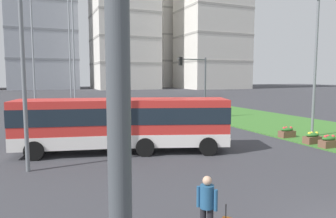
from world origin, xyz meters
name	(u,v)px	position (x,y,z in m)	size (l,w,h in m)	color
articulated_bus	(123,123)	(-3.58, 11.92, 1.65)	(11.95, 5.76, 3.00)	red
car_grey_wagon	(61,114)	(-6.04, 25.29, 0.75)	(4.41, 2.04, 1.58)	slate
pedestrian_crossing	(207,204)	(-4.08, 1.69, 1.00)	(0.39, 0.49, 1.74)	black
flower_planter_2	(329,141)	(7.82, 7.96, 0.43)	(1.10, 0.56, 0.74)	brown
flower_planter_3	(312,138)	(7.82, 9.14, 0.43)	(1.10, 0.56, 0.74)	brown
flower_planter_4	(287,132)	(7.82, 11.29, 0.43)	(1.10, 0.56, 0.74)	brown
traffic_light_near_left	(273,105)	(-6.21, -3.00, 4.03)	(3.91, 0.28, 5.84)	#474C51
traffic_light_far_right	(197,78)	(6.47, 22.00, 4.14)	(3.09, 0.28, 6.11)	#474C51
streetlight_left	(22,47)	(-8.50, 10.03, 5.52)	(0.70, 0.28, 10.14)	slate
streetlight_median	(316,61)	(9.72, 10.89, 5.33)	(0.70, 0.28, 9.77)	slate
apartment_tower_westcentre	(41,19)	(-5.62, 109.02, 23.26)	(21.86, 16.68, 46.48)	#9EA3AD
apartment_tower_centre	(124,29)	(20.16, 100.40, 20.42)	(20.59, 19.83, 40.80)	silver
apartment_tower_eastcentre	(175,26)	(45.26, 113.15, 24.55)	(18.56, 18.81, 49.06)	silver
apartment_tower_east	(212,12)	(49.51, 91.52, 26.72)	(21.69, 19.37, 53.40)	silver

